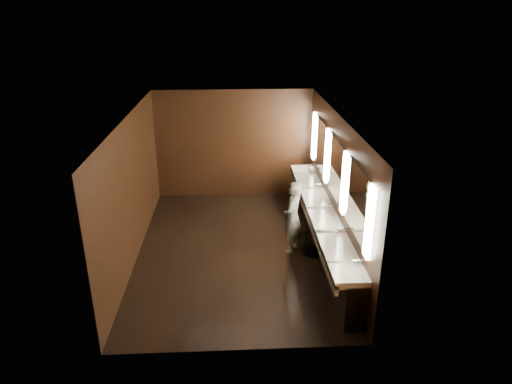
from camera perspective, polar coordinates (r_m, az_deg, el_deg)
floor at (r=9.59m, az=-2.51°, el=-7.19°), size 6.00×6.00×0.00m
ceiling at (r=8.57m, az=-2.83°, el=9.34°), size 4.00×6.00×0.02m
wall_back at (r=11.82m, az=-2.81°, el=5.99°), size 4.00×0.02×2.80m
wall_front at (r=6.30m, az=-2.39°, el=-9.54°), size 4.00×0.02×2.80m
wall_left at (r=9.20m, az=-15.21°, el=0.34°), size 0.02×6.00×2.80m
wall_right at (r=9.21m, az=9.88°, el=0.84°), size 0.02×6.00×2.80m
sink_counter at (r=9.53m, az=8.31°, el=-4.24°), size 0.55×5.40×1.01m
mirror_band at (r=9.09m, az=9.90°, el=2.89°), size 0.06×5.03×1.15m
person at (r=9.23m, az=4.64°, el=-3.18°), size 0.56×0.65×1.52m
trash_bin at (r=9.36m, az=7.23°, el=-6.22°), size 0.43×0.43×0.56m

